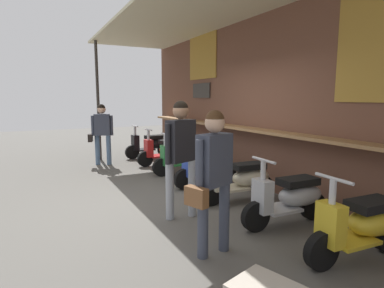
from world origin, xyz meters
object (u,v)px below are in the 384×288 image
(scooter_green, at_px, (185,157))
(scooter_black, at_px, (151,144))
(shopper_with_handbag, at_px, (213,169))
(scooter_silver, at_px, (291,197))
(shopper_passing, at_px, (102,129))
(shopper_browsing, at_px, (181,146))
(scooter_blue, at_px, (210,167))
(scooter_cream, at_px, (242,179))
(scooter_yellow, at_px, (363,225))
(scooter_red, at_px, (166,150))

(scooter_green, bearing_deg, scooter_black, -88.15)
(shopper_with_handbag, bearing_deg, scooter_silver, 80.80)
(scooter_silver, distance_m, shopper_passing, 5.46)
(shopper_with_handbag, height_order, shopper_browsing, shopper_browsing)
(scooter_blue, height_order, shopper_passing, shopper_passing)
(shopper_with_handbag, xyz_separation_m, shopper_browsing, (-1.17, 0.16, 0.08))
(shopper_browsing, bearing_deg, scooter_blue, 116.95)
(scooter_green, height_order, shopper_with_handbag, shopper_with_handbag)
(shopper_browsing, xyz_separation_m, shopper_passing, (-4.30, -0.25, -0.11))
(scooter_cream, height_order, shopper_browsing, shopper_browsing)
(scooter_yellow, xyz_separation_m, shopper_passing, (-6.30, -1.49, 0.56))
(scooter_black, bearing_deg, scooter_yellow, 87.58)
(scooter_green, xyz_separation_m, shopper_browsing, (2.41, -1.24, 0.67))
(scooter_yellow, bearing_deg, scooter_red, -86.10)
(scooter_blue, relative_size, shopper_with_handbag, 0.87)
(scooter_silver, distance_m, shopper_browsing, 1.68)
(scooter_blue, bearing_deg, shopper_with_handbag, 58.62)
(scooter_red, distance_m, scooter_blue, 2.29)
(scooter_black, bearing_deg, scooter_green, 87.58)
(scooter_blue, xyz_separation_m, scooter_silver, (2.20, -0.00, 0.00))
(scooter_red, height_order, scooter_blue, same)
(scooter_cream, distance_m, shopper_passing, 4.41)
(scooter_cream, bearing_deg, shopper_passing, -65.62)
(scooter_silver, bearing_deg, shopper_passing, -71.42)
(scooter_green, distance_m, shopper_passing, 2.47)
(scooter_blue, bearing_deg, shopper_passing, -65.38)
(scooter_silver, bearing_deg, scooter_red, -87.33)
(scooter_cream, xyz_separation_m, scooter_silver, (1.12, 0.00, 0.00))
(scooter_red, distance_m, scooter_yellow, 5.56)
(shopper_with_handbag, bearing_deg, shopper_passing, 162.00)
(scooter_blue, height_order, scooter_silver, same)
(scooter_blue, distance_m, shopper_with_handbag, 2.87)
(scooter_cream, xyz_separation_m, shopper_browsing, (0.19, -1.24, 0.67))
(scooter_cream, bearing_deg, shopper_browsing, 13.34)
(scooter_green, relative_size, scooter_cream, 1.00)
(scooter_cream, relative_size, shopper_browsing, 0.82)
(shopper_passing, bearing_deg, shopper_browsing, 19.98)
(scooter_silver, relative_size, shopper_browsing, 0.82)
(scooter_silver, bearing_deg, shopper_with_handbag, 12.46)
(scooter_silver, xyz_separation_m, shopper_browsing, (-0.92, -1.24, 0.67))
(shopper_browsing, bearing_deg, scooter_cream, 79.98)
(scooter_blue, distance_m, shopper_browsing, 1.90)
(scooter_blue, relative_size, scooter_silver, 1.00)
(scooter_black, relative_size, scooter_green, 1.00)
(scooter_silver, relative_size, shopper_with_handbag, 0.87)
(scooter_black, xyz_separation_m, scooter_blue, (3.43, 0.00, 0.00))
(scooter_black, bearing_deg, shopper_with_handbag, 74.20)
(scooter_blue, height_order, shopper_with_handbag, shopper_with_handbag)
(scooter_red, bearing_deg, shopper_browsing, 69.14)
(scooter_red, distance_m, shopper_with_handbag, 4.96)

